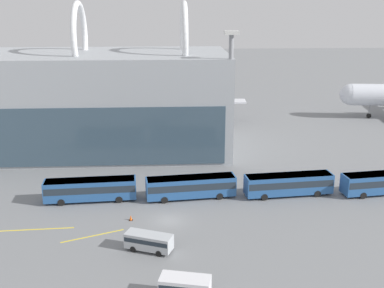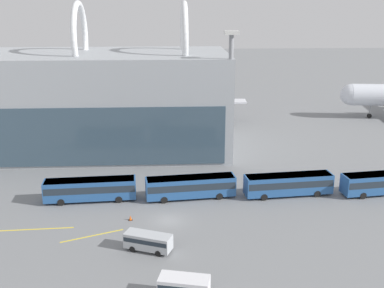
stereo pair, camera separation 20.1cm
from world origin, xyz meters
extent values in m
plane|color=slate|center=(0.00, 0.00, 0.00)|extent=(440.00, 440.00, 0.00)
torus|color=white|center=(-15.65, 32.32, 21.12)|extent=(1.10, 13.12, 13.12)
torus|color=white|center=(3.33, 32.32, 21.12)|extent=(1.10, 13.12, 13.12)
cylinder|color=silver|center=(-0.71, 51.87, 5.62)|extent=(6.98, 32.79, 5.32)
sphere|color=silver|center=(-1.54, 35.61, 5.62)|extent=(5.22, 5.22, 5.22)
cone|color=silver|center=(0.12, 68.13, 5.62)|extent=(5.41, 7.40, 5.06)
cube|color=silver|center=(-0.61, 53.85, 4.69)|extent=(38.61, 6.10, 0.35)
cylinder|color=gray|center=(10.14, 53.31, 3.41)|extent=(2.25, 3.81, 2.07)
cylinder|color=gray|center=(-11.36, 54.40, 3.41)|extent=(2.25, 3.81, 2.07)
cube|color=#5B338C|center=(0.08, 67.34, 10.82)|extent=(0.71, 6.17, 8.79)
cube|color=silver|center=(0.08, 67.34, 6.15)|extent=(13.99, 3.90, 0.28)
cylinder|color=gray|center=(-1.27, 40.97, 2.82)|extent=(0.36, 0.36, 4.54)
cylinder|color=black|center=(-1.27, 40.97, 0.55)|extent=(0.51, 1.12, 1.10)
cylinder|color=gray|center=(2.85, 53.68, 2.82)|extent=(0.36, 0.36, 4.54)
cylinder|color=black|center=(2.85, 53.68, 0.55)|extent=(0.51, 1.12, 1.10)
cylinder|color=gray|center=(-4.07, 54.03, 2.82)|extent=(0.36, 0.36, 4.54)
cylinder|color=black|center=(-4.07, 54.03, 0.55)|extent=(0.51, 1.12, 1.10)
sphere|color=silver|center=(44.28, 54.38, 5.74)|extent=(5.09, 5.09, 5.09)
cylinder|color=gray|center=(49.13, 53.77, 2.88)|extent=(0.36, 0.36, 4.67)
cylinder|color=black|center=(49.13, 53.77, 0.55)|extent=(1.15, 0.58, 1.10)
cube|color=#285693|center=(-11.16, 7.07, 1.80)|extent=(13.17, 3.63, 2.85)
cube|color=#232D38|center=(-11.16, 7.07, 2.09)|extent=(12.91, 3.64, 1.00)
cube|color=silver|center=(-11.16, 7.07, 3.17)|extent=(12.77, 3.52, 0.12)
cylinder|color=black|center=(-7.23, 8.62, 0.50)|extent=(1.02, 0.37, 1.00)
cylinder|color=black|center=(-7.05, 6.09, 0.50)|extent=(1.02, 0.37, 1.00)
cylinder|color=black|center=(-15.28, 8.06, 0.50)|extent=(1.02, 0.37, 1.00)
cylinder|color=black|center=(-15.10, 5.53, 0.50)|extent=(1.02, 0.37, 1.00)
cube|color=#285693|center=(3.29, 7.30, 1.80)|extent=(13.24, 4.17, 2.85)
cube|color=#232D38|center=(3.29, 7.30, 2.09)|extent=(12.98, 4.18, 1.00)
cube|color=silver|center=(3.29, 7.30, 3.17)|extent=(12.84, 4.05, 0.12)
cylinder|color=black|center=(7.15, 9.01, 0.50)|extent=(1.03, 0.41, 1.00)
cylinder|color=black|center=(7.44, 6.49, 0.50)|extent=(1.03, 0.41, 1.00)
cylinder|color=black|center=(-0.86, 8.11, 0.50)|extent=(1.03, 0.41, 1.00)
cylinder|color=black|center=(-0.58, 5.59, 0.50)|extent=(1.03, 0.41, 1.00)
cube|color=#285693|center=(17.74, 7.51, 1.80)|extent=(13.22, 4.04, 2.85)
cube|color=#232D38|center=(17.74, 7.51, 2.09)|extent=(12.96, 4.04, 1.00)
cube|color=silver|center=(17.74, 7.51, 3.17)|extent=(12.82, 3.92, 0.12)
cylinder|color=black|center=(21.62, 9.18, 0.50)|extent=(1.03, 0.40, 1.00)
cylinder|color=black|center=(21.88, 6.66, 0.50)|extent=(1.03, 0.40, 1.00)
cylinder|color=black|center=(13.60, 8.37, 0.50)|extent=(1.03, 0.40, 1.00)
cylinder|color=black|center=(13.85, 5.84, 0.50)|extent=(1.03, 0.40, 1.00)
cylinder|color=black|center=(28.03, 8.15, 0.50)|extent=(1.03, 0.42, 1.00)
cylinder|color=black|center=(28.35, 5.64, 0.50)|extent=(1.03, 0.42, 1.00)
cube|color=#B2B7BC|center=(-2.36, -7.67, 1.18)|extent=(5.83, 3.85, 1.77)
cube|color=#232D38|center=(-2.36, -7.67, 1.47)|extent=(5.68, 3.80, 0.53)
cylinder|color=black|center=(-0.54, -7.40, 0.35)|extent=(0.73, 0.46, 0.70)
cylinder|color=black|center=(-1.22, -9.11, 0.35)|extent=(0.73, 0.46, 0.70)
cylinder|color=black|center=(-3.50, -6.23, 0.35)|extent=(0.73, 0.46, 0.70)
cylinder|color=black|center=(-4.18, -7.94, 0.35)|extent=(0.73, 0.46, 0.70)
cube|color=silver|center=(1.45, -17.16, 1.28)|extent=(5.27, 3.21, 1.96)
cube|color=#232D38|center=(1.45, -17.16, 1.59)|extent=(5.13, 3.19, 0.59)
cylinder|color=black|center=(0.30, -15.84, 0.35)|extent=(0.73, 0.37, 0.70)
cylinder|color=gray|center=(10.64, 21.53, 11.22)|extent=(0.78, 0.78, 22.44)
cube|color=silver|center=(10.64, 21.53, 22.67)|extent=(2.31, 2.31, 0.58)
cube|color=yellow|center=(-17.21, -1.67, 0.00)|extent=(10.24, 0.77, 0.01)
cube|color=yellow|center=(-9.40, -3.80, 0.00)|extent=(7.37, 3.25, 0.01)
cube|color=black|center=(-5.01, 0.35, 0.01)|extent=(0.51, 0.51, 0.02)
cone|color=#EA5914|center=(-5.01, 0.35, 0.36)|extent=(0.38, 0.38, 0.68)
camera|label=1|loc=(-0.06, -57.67, 28.13)|focal=45.00mm
camera|label=2|loc=(0.14, -57.68, 28.13)|focal=45.00mm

